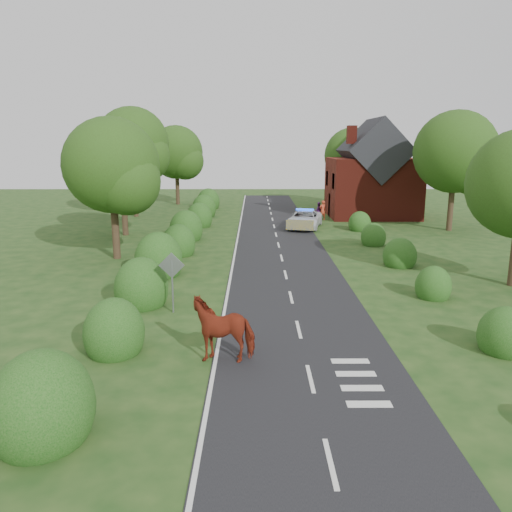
{
  "coord_description": "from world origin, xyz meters",
  "views": [
    {
      "loc": [
        -1.65,
        -17.55,
        6.77
      ],
      "look_at": [
        -1.57,
        6.83,
        1.3
      ],
      "focal_mm": 35.0,
      "sensor_mm": 36.0,
      "label": 1
    }
  ],
  "objects_px": {
    "road_sign": "(172,274)",
    "police_van": "(305,219)",
    "cow": "(224,332)",
    "pedestrian_purple": "(318,211)",
    "pedestrian_red": "(323,210)"
  },
  "relations": [
    {
      "from": "police_van",
      "to": "pedestrian_purple",
      "type": "bearing_deg",
      "value": 84.42
    },
    {
      "from": "police_van",
      "to": "pedestrian_purple",
      "type": "xyz_separation_m",
      "value": [
        1.75,
        4.91,
        0.06
      ]
    },
    {
      "from": "road_sign",
      "to": "pedestrian_red",
      "type": "height_order",
      "value": "road_sign"
    },
    {
      "from": "police_van",
      "to": "pedestrian_purple",
      "type": "distance_m",
      "value": 5.22
    },
    {
      "from": "road_sign",
      "to": "police_van",
      "type": "height_order",
      "value": "road_sign"
    },
    {
      "from": "cow",
      "to": "police_van",
      "type": "distance_m",
      "value": 26.11
    },
    {
      "from": "pedestrian_red",
      "to": "pedestrian_purple",
      "type": "distance_m",
      "value": 0.59
    },
    {
      "from": "road_sign",
      "to": "cow",
      "type": "xyz_separation_m",
      "value": [
        2.35,
        -4.37,
        -0.8
      ]
    },
    {
      "from": "cow",
      "to": "police_van",
      "type": "bearing_deg",
      "value": 168.67
    },
    {
      "from": "police_van",
      "to": "pedestrian_red",
      "type": "relative_size",
      "value": 3.16
    },
    {
      "from": "cow",
      "to": "pedestrian_red",
      "type": "distance_m",
      "value": 30.88
    },
    {
      "from": "cow",
      "to": "pedestrian_red",
      "type": "bearing_deg",
      "value": 166.52
    },
    {
      "from": "cow",
      "to": "pedestrian_red",
      "type": "height_order",
      "value": "pedestrian_red"
    },
    {
      "from": "cow",
      "to": "police_van",
      "type": "relative_size",
      "value": 0.42
    },
    {
      "from": "road_sign",
      "to": "police_van",
      "type": "relative_size",
      "value": 0.45
    }
  ]
}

